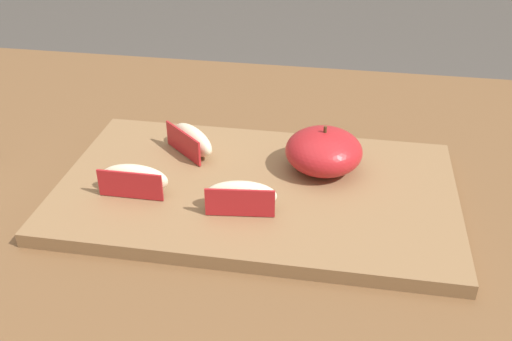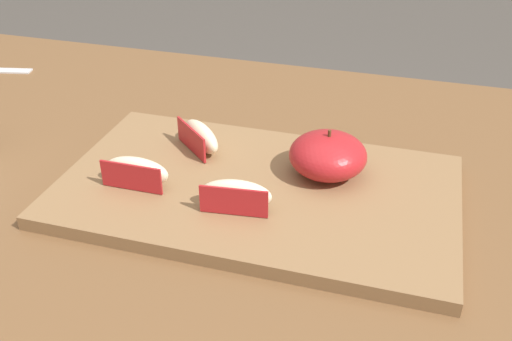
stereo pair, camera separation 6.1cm
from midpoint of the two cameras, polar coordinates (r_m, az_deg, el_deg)
dining_table at (r=0.71m, az=-6.51°, el=-9.41°), size 1.37×0.77×0.75m
cutting_board at (r=0.63m, az=-2.79°, el=-2.23°), size 0.42×0.25×0.02m
apple_half_skin_up at (r=0.64m, az=3.94°, el=1.84°), size 0.09×0.09×0.05m
apple_wedge_middle at (r=0.63m, az=-14.60°, el=-0.90°), size 0.07×0.03×0.03m
apple_wedge_left at (r=0.58m, az=-4.52°, el=-2.60°), size 0.07×0.03×0.03m
apple_wedge_near_knife at (r=0.69m, az=-8.85°, el=2.90°), size 0.07×0.07×0.03m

